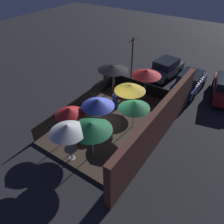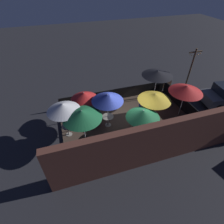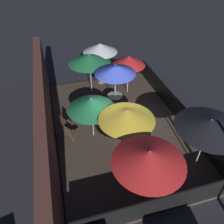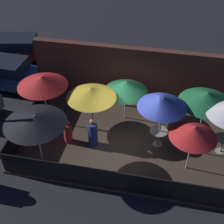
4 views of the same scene
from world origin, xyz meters
name	(u,v)px [view 3 (image 3 of 4)]	position (x,y,z in m)	size (l,w,h in m)	color
ground_plane	(119,127)	(0.00, 0.00, 0.00)	(60.00, 60.00, 0.00)	#26262B
patio_deck	(119,126)	(0.00, 0.00, 0.06)	(8.74, 5.82, 0.12)	#47382D
building_wall	(46,116)	(0.00, 3.14, 1.40)	(10.34, 0.36, 2.80)	brown
fence_front	(176,107)	(0.00, -2.86, 0.59)	(8.54, 0.05, 0.95)	black
fence_side_left	(161,205)	(-4.33, 0.00, 0.59)	(0.05, 5.62, 0.95)	black
patio_umbrella_0	(115,69)	(1.37, -0.19, 2.34)	(1.93, 1.93, 2.45)	#B2B2B7
patio_umbrella_1	(100,48)	(3.95, -0.10, 2.30)	(1.88, 1.88, 2.42)	#B2B2B7
patio_umbrella_2	(129,61)	(2.59, -1.29, 2.02)	(1.75, 1.75, 2.14)	#B2B2B7
patio_umbrella_3	(211,124)	(-3.02, -2.12, 2.31)	(2.29, 2.29, 2.37)	#B2B2B7
patio_umbrella_4	(127,115)	(-1.56, 0.24, 2.08)	(2.09, 2.09, 2.19)	#B2B2B7
patio_umbrella_5	(90,59)	(3.05, 0.67, 2.19)	(2.20, 2.20, 2.31)	#B2B2B7
patio_umbrella_6	(149,157)	(-3.71, 0.33, 2.30)	(2.15, 2.15, 2.41)	#B2B2B7
patio_umbrella_7	(91,104)	(-0.29, 1.29, 1.87)	(1.96, 1.96, 2.00)	#B2B2B7
dining_table_0	(115,98)	(1.37, -0.19, 0.71)	(0.74, 0.74, 0.76)	#9E998E
dining_table_1	(101,74)	(3.95, -0.10, 0.71)	(0.71, 0.71, 0.77)	#9E998E
patio_chair_0	(71,134)	(-0.46, 2.28, 0.61)	(0.56, 0.56, 0.90)	#4C3828
patio_chair_1	(66,124)	(0.20, 2.40, 0.64)	(0.53, 0.53, 0.95)	#4C3828
patron_0	(146,131)	(-1.29, -0.76, 0.73)	(0.56, 0.56, 1.37)	navy
patron_1	(157,152)	(-2.37, -0.78, 0.63)	(0.47, 0.47, 1.15)	maroon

